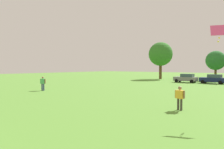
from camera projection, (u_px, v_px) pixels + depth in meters
ground_plane at (188, 89)px, 30.04m from camera, size 160.00×160.00×0.00m
adult_bystander at (180, 96)px, 15.23m from camera, size 0.79×0.43×1.70m
bystander_near_trees at (43, 82)px, 27.61m from camera, size 0.83×0.49×1.81m
kite at (220, 31)px, 13.20m from camera, size 1.20×0.84×1.09m
parked_car_gray_0 at (186, 78)px, 41.63m from camera, size 4.30×2.02×1.68m
parked_car_navy_1 at (213, 79)px, 38.91m from camera, size 4.30×2.02×1.68m
tree_far_left at (161, 54)px, 52.80m from camera, size 5.80×5.80×9.04m
tree_left at (216, 61)px, 46.60m from camera, size 4.15×4.15×6.47m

